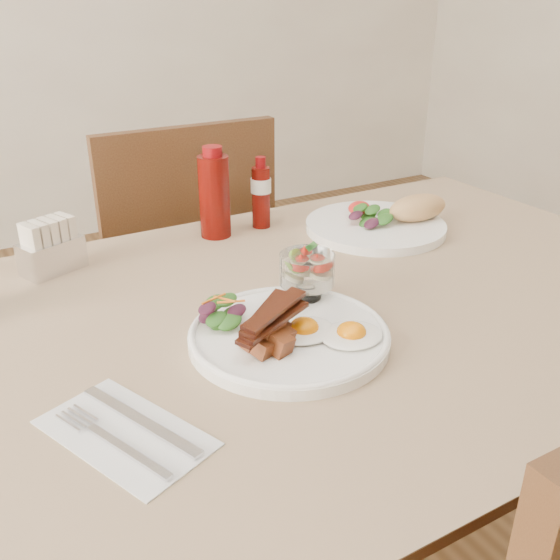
# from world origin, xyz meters

# --- Properties ---
(table) EXTENTS (1.33, 0.88, 0.75)m
(table) POSITION_xyz_m (0.00, 0.00, 0.66)
(table) COLOR brown
(table) RESTS_ON ground
(chair_far) EXTENTS (0.42, 0.42, 0.93)m
(chair_far) POSITION_xyz_m (0.00, 0.66, 0.52)
(chair_far) COLOR brown
(chair_far) RESTS_ON ground
(main_plate) EXTENTS (0.28, 0.28, 0.02)m
(main_plate) POSITION_xyz_m (-0.11, -0.08, 0.76)
(main_plate) COLOR white
(main_plate) RESTS_ON table
(fried_eggs) EXTENTS (0.14, 0.13, 0.02)m
(fried_eggs) POSITION_xyz_m (-0.07, -0.11, 0.77)
(fried_eggs) COLOR white
(fried_eggs) RESTS_ON main_plate
(bacon_potato_pile) EXTENTS (0.12, 0.09, 0.05)m
(bacon_potato_pile) POSITION_xyz_m (-0.15, -0.10, 0.79)
(bacon_potato_pile) COLOR maroon
(bacon_potato_pile) RESTS_ON main_plate
(side_salad) EXTENTS (0.08, 0.07, 0.04)m
(side_salad) POSITION_xyz_m (-0.18, -0.01, 0.78)
(side_salad) COLOR #245115
(side_salad) RESTS_ON main_plate
(fruit_cup) EXTENTS (0.08, 0.08, 0.08)m
(fruit_cup) POSITION_xyz_m (-0.04, -0.00, 0.81)
(fruit_cup) COLOR white
(fruit_cup) RESTS_ON main_plate
(second_plate) EXTENTS (0.30, 0.28, 0.07)m
(second_plate) POSITION_xyz_m (0.28, 0.21, 0.77)
(second_plate) COLOR white
(second_plate) RESTS_ON table
(ketchup_bottle) EXTENTS (0.08, 0.08, 0.18)m
(ketchup_bottle) POSITION_xyz_m (-0.03, 0.35, 0.84)
(ketchup_bottle) COLOR #560904
(ketchup_bottle) RESTS_ON table
(hot_sauce_bottle) EXTENTS (0.05, 0.05, 0.15)m
(hot_sauce_bottle) POSITION_xyz_m (0.07, 0.35, 0.82)
(hot_sauce_bottle) COLOR #560904
(hot_sauce_bottle) RESTS_ON table
(sugar_caddy) EXTENTS (0.12, 0.09, 0.09)m
(sugar_caddy) POSITION_xyz_m (-0.35, 0.33, 0.79)
(sugar_caddy) COLOR silver
(sugar_caddy) RESTS_ON table
(napkin_cutlery) EXTENTS (0.18, 0.23, 0.01)m
(napkin_cutlery) POSITION_xyz_m (-0.37, -0.16, 0.75)
(napkin_cutlery) COLOR silver
(napkin_cutlery) RESTS_ON table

